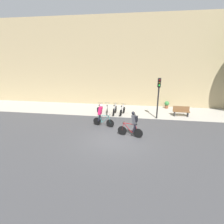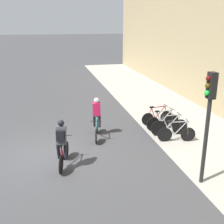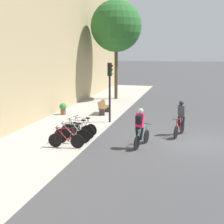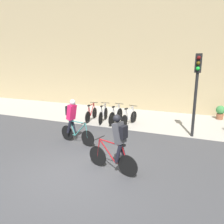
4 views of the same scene
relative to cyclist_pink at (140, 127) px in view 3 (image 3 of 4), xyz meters
The scene contains 13 objects.
ground 2.81m from the cyclist_pink, 56.82° to the right, with size 200.00×200.00×0.00m, color #3D3D3F.
kerb_strip 4.85m from the cyclist_pink, 72.28° to the left, with size 44.00×4.50×0.01m, color #A39E93.
building_facade 8.13m from the cyclist_pink, 78.44° to the left, with size 44.00×0.60×9.33m, color tan.
cyclist_pink is the anchor object (origin of this frame).
cyclist_grey 2.98m from the cyclist_pink, 33.27° to the right, with size 1.70×0.60×1.76m.
parked_bike_0 3.29m from the cyclist_pink, 104.86° to the left, with size 0.46×1.62×0.94m.
parked_bike_1 3.18m from the cyclist_pink, 92.03° to the left, with size 0.46×1.70×0.97m.
parked_bike_2 3.24m from the cyclist_pink, 79.06° to the left, with size 0.46×1.70×0.99m.
parked_bike_3 3.45m from the cyclist_pink, 67.08° to the left, with size 0.49×1.57×0.94m.
traffic_light_pole 5.28m from the cyclist_pink, 29.86° to the left, with size 0.26×0.30×3.49m.
bench 7.52m from the cyclist_pink, 28.20° to the left, with size 1.44×0.44×0.89m.
street_tree_0 14.75m from the cyclist_pink, 17.98° to the left, with size 4.28×4.28×8.28m.
potted_plant 8.33m from the cyclist_pink, 46.78° to the left, with size 0.48×0.48×0.78m.
Camera 3 is at (-14.51, 0.16, 4.25)m, focal length 50.00 mm.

